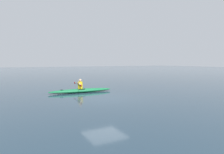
{
  "coord_description": "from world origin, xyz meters",
  "views": [
    {
      "loc": [
        5.51,
        11.11,
        2.37
      ],
      "look_at": [
        0.3,
        1.6,
        1.5
      ],
      "focal_mm": 30.67,
      "sensor_mm": 36.0,
      "label": 1
    }
  ],
  "objects": [
    {
      "name": "ground_plane",
      "position": [
        0.0,
        0.0,
        0.0
      ],
      "size": [
        160.0,
        160.0,
        0.0
      ],
      "primitive_type": "plane",
      "color": "#233847"
    },
    {
      "name": "kayak",
      "position": [
        0.59,
        -2.85,
        0.15
      ],
      "size": [
        4.95,
        1.08,
        0.3
      ],
      "color": "#19723F",
      "rests_on": "ground"
    },
    {
      "name": "kayaker",
      "position": [
        0.67,
        -2.86,
        0.62
      ],
      "size": [
        0.49,
        2.35,
        0.76
      ],
      "color": "yellow",
      "rests_on": "kayak"
    }
  ]
}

